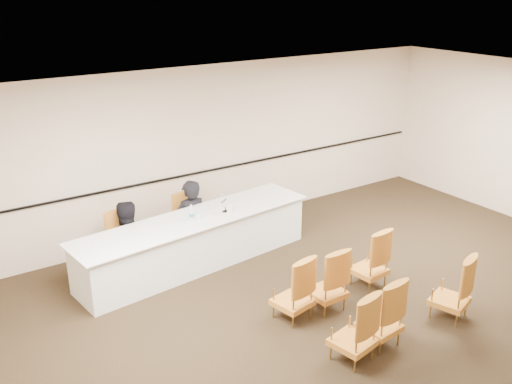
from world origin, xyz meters
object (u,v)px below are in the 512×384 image
aud_chair_front_mid (327,278)px  aud_chair_front_right (370,257)px  panelist_main_chair (191,221)px  panel_table (196,241)px  panelist_second_chair (126,241)px  aud_chair_back_mid (380,311)px  aud_chair_back_left (353,326)px  aud_chair_front_left (293,287)px  drinking_glass (199,217)px  water_bottle (191,212)px  panelist_main (191,227)px  panelist_second (127,249)px  coffee_cup (230,209)px  aud_chair_back_right (451,286)px  microphone (225,204)px

aud_chair_front_mid → aud_chair_front_right: (0.95, 0.14, 0.00)m
panelist_main_chair → aud_chair_front_right: 3.12m
panel_table → panelist_second_chair: 1.10m
aud_chair_back_mid → aud_chair_back_left: bearing=-178.7°
aud_chair_front_mid → aud_chair_back_left: bearing=-116.2°
aud_chair_front_right → aud_chair_front_left: bearing=177.3°
drinking_glass → aud_chair_front_mid: aud_chair_front_mid is taller
aud_chair_front_mid → aud_chair_back_mid: size_ratio=1.00×
water_bottle → drinking_glass: bearing=-48.6°
aud_chair_front_left → panelist_main: bearing=81.5°
panelist_main → aud_chair_front_right: panelist_main is taller
panelist_second → coffee_cup: 1.77m
aud_chair_back_left → panelist_second: bearing=99.3°
panelist_second_chair → aud_chair_front_mid: bearing=-61.1°
panelist_second_chair → aud_chair_front_right: bearing=-48.1°
drinking_glass → water_bottle: bearing=131.4°
panelist_second_chair → drinking_glass: size_ratio=9.50×
panelist_second_chair → aud_chair_front_left: same height
panelist_second_chair → aud_chair_back_right: (3.13, -3.79, 0.00)m
aud_chair_front_left → aud_chair_back_mid: same height
microphone → water_bottle: (-0.59, 0.05, -0.02)m
panelist_second_chair → microphone: microphone is taller
aud_chair_back_left → drinking_glass: bearing=85.8°
aud_chair_front_mid → aud_chair_back_mid: bearing=-90.6°
panelist_second → water_bottle: panelist_second is taller
water_bottle → aud_chair_back_right: water_bottle is taller
coffee_cup → aud_chair_front_mid: 2.14m
aud_chair_front_right → coffee_cup: bearing=117.6°
panel_table → aud_chair_back_left: size_ratio=4.28×
water_bottle → aud_chair_back_mid: size_ratio=0.25×
aud_chair_front_left → aud_chair_back_right: same height
panelist_second → drinking_glass: size_ratio=16.33×
aud_chair_front_right → aud_chair_back_right: (0.31, -1.24, 0.00)m
panel_table → drinking_glass: (0.02, -0.09, 0.46)m
aud_chair_front_right → aud_chair_back_left: size_ratio=1.00×
aud_chair_back_left → aud_chair_front_right: bearing=28.9°
microphone → aud_chair_front_left: 2.14m
drinking_glass → panelist_main: bearing=72.9°
aud_chair_front_left → coffee_cup: bearing=72.6°
panel_table → aud_chair_back_right: (2.15, -3.30, 0.07)m
panelist_main_chair → drinking_glass: size_ratio=9.50×
drinking_glass → panel_table: bearing=103.3°
panel_table → microphone: size_ratio=14.93×
panelist_second → microphone: size_ratio=5.99×
microphone → panel_table: bearing=-177.4°
aud_chair_front_mid → aud_chair_back_mid: same height
panelist_second → aud_chair_front_mid: (1.88, -2.68, 0.14)m
panelist_second_chair → drinking_glass: panelist_second_chair is taller
panel_table → aud_chair_front_left: bearing=-87.1°
panelist_second → drinking_glass: (1.01, -0.58, 0.53)m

